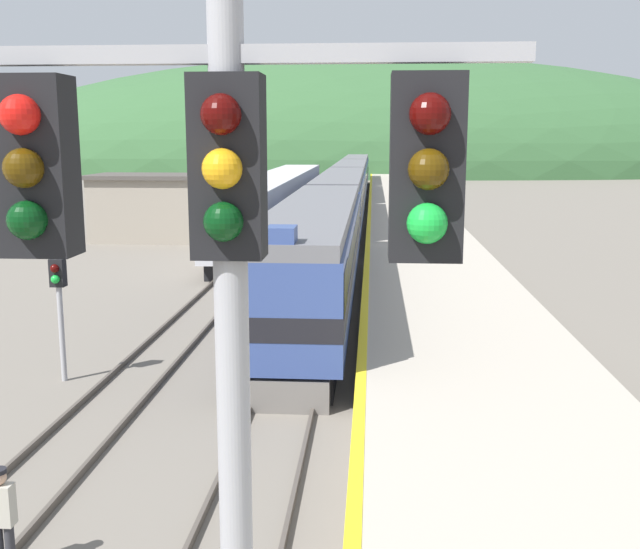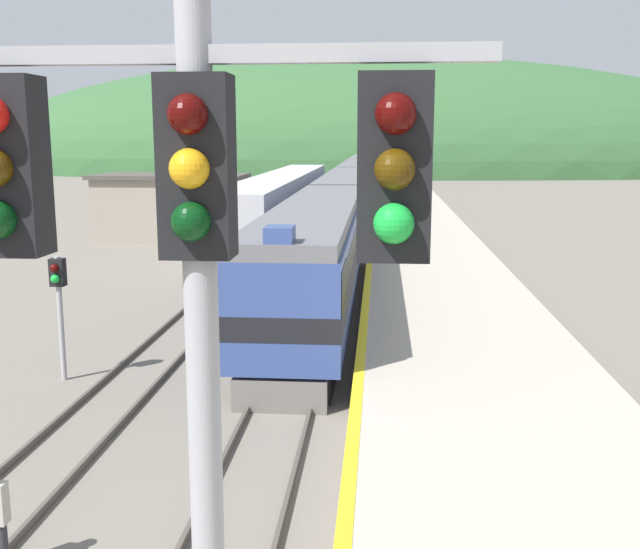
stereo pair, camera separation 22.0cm
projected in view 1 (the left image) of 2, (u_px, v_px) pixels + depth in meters
track_main at (352, 201)px, 72.60m from camera, size 1.52×180.00×0.16m
track_siding at (310, 201)px, 72.88m from camera, size 1.52×180.00×0.16m
platform at (409, 220)px, 52.60m from camera, size 5.80×140.00×0.94m
distant_hills at (362, 170)px, 143.98m from camera, size 160.87×72.39×41.94m
station_shed at (167, 207)px, 45.49m from camera, size 9.11×4.65×4.00m
express_train_lead_car at (315, 254)px, 26.51m from camera, size 2.86×20.56×4.26m
carriage_second at (341, 202)px, 48.06m from camera, size 2.85×21.14×3.90m
carriage_third at (351, 182)px, 69.66m from camera, size 2.85×21.14×3.90m
carriage_fourth at (356, 171)px, 91.27m from camera, size 2.85×21.14×3.90m
siding_train at (278, 204)px, 48.27m from camera, size 2.90×34.11×3.85m
signal_mast_main at (231, 319)px, 4.32m from camera, size 3.30×0.42×7.57m
signal_post_siding at (59, 292)px, 18.96m from camera, size 0.36×0.42×3.25m
track_worker at (2, 516)px, 10.62m from camera, size 0.36×0.23×1.64m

